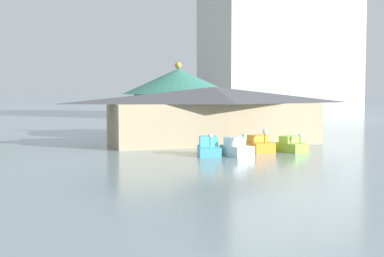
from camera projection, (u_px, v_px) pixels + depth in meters
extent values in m
cube|color=#4CB7CC|center=(209.00, 151.00, 39.19)|extent=(2.18, 3.09, 0.66)
cube|color=#5DCDE2|center=(209.00, 141.00, 39.49)|extent=(1.58, 1.54, 0.75)
cylinder|color=#4CB7CC|center=(211.00, 143.00, 38.03)|extent=(0.14, 0.14, 0.72)
sphere|color=white|center=(211.00, 136.00, 38.00)|extent=(0.33, 0.33, 0.33)
cube|color=white|center=(237.00, 151.00, 38.98)|extent=(1.85, 2.78, 0.77)
cube|color=white|center=(235.00, 141.00, 39.22)|extent=(1.41, 1.34, 0.62)
cylinder|color=white|center=(244.00, 142.00, 38.01)|extent=(0.14, 0.14, 0.65)
sphere|color=white|center=(244.00, 135.00, 37.97)|extent=(0.33, 0.33, 0.33)
cube|color=orange|center=(259.00, 147.00, 41.50)|extent=(1.73, 2.40, 0.79)
cube|color=gold|center=(258.00, 138.00, 41.73)|extent=(1.45, 1.10, 0.52)
cylinder|color=orange|center=(265.00, 138.00, 40.55)|extent=(0.14, 0.14, 0.70)
sphere|color=white|center=(265.00, 131.00, 40.52)|extent=(0.40, 0.40, 0.40)
cube|color=#8CCC3F|center=(292.00, 147.00, 41.38)|extent=(2.12, 2.62, 0.72)
cube|color=#A0E24F|center=(289.00, 139.00, 41.56)|extent=(1.53, 1.36, 0.53)
cylinder|color=#8CCC3F|center=(300.00, 141.00, 40.59)|extent=(0.14, 0.14, 0.50)
sphere|color=white|center=(300.00, 135.00, 40.57)|extent=(0.30, 0.30, 0.30)
cube|color=tan|center=(214.00, 124.00, 47.77)|extent=(18.54, 6.34, 3.69)
pyramid|color=#4C4C51|center=(215.00, 95.00, 47.59)|extent=(20.02, 7.29, 1.47)
cylinder|color=brown|center=(178.00, 116.00, 54.95)|extent=(9.13, 9.13, 4.47)
cone|color=#387F6B|center=(178.00, 81.00, 54.70)|extent=(11.63, 11.63, 2.64)
sphere|color=#B7993D|center=(178.00, 65.00, 54.58)|extent=(0.70, 0.70, 0.70)
cube|color=beige|center=(277.00, 54.00, 94.83)|extent=(24.76, 17.44, 22.99)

